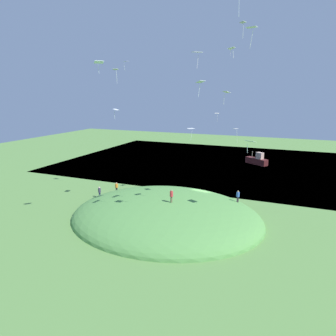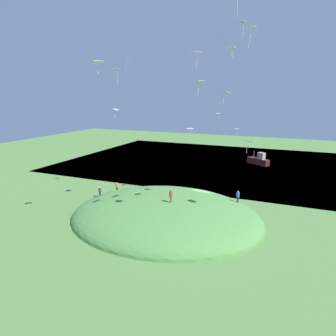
{
  "view_description": "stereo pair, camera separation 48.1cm",
  "coord_description": "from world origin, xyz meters",
  "px_view_note": "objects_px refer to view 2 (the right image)",
  "views": [
    {
      "loc": [
        41.35,
        11.42,
        15.87
      ],
      "look_at": [
        2.68,
        -4.43,
        5.63
      ],
      "focal_mm": 31.62,
      "sensor_mm": 36.0,
      "label": 1
    },
    {
      "loc": [
        41.17,
        11.86,
        15.87
      ],
      "look_at": [
        2.68,
        -4.43,
        5.63
      ],
      "focal_mm": 31.62,
      "sensor_mm": 36.0,
      "label": 2
    }
  ],
  "objects_px": {
    "boat_on_lake": "(259,160)",
    "kite_13": "(226,93)",
    "kite_0": "(249,142)",
    "kite_9": "(243,23)",
    "kite_6": "(190,129)",
    "kite_7": "(116,70)",
    "person_on_hilltop": "(171,195)",
    "person_walking_path": "(117,186)",
    "kite_11": "(199,82)",
    "person_near_shore": "(100,191)",
    "kite_2": "(236,131)",
    "kite_3": "(250,28)",
    "kite_5": "(116,110)",
    "person_with_child": "(238,195)",
    "kite_10": "(98,63)",
    "kite_4": "(231,48)",
    "kite_14": "(218,114)",
    "kite_8": "(196,53)",
    "kite_12": "(127,62)",
    "kite_1": "(233,49)"
  },
  "relations": [
    {
      "from": "boat_on_lake",
      "to": "kite_13",
      "type": "relative_size",
      "value": 3.56
    },
    {
      "from": "kite_0",
      "to": "kite_9",
      "type": "height_order",
      "value": "kite_9"
    },
    {
      "from": "kite_6",
      "to": "kite_7",
      "type": "height_order",
      "value": "kite_7"
    },
    {
      "from": "person_on_hilltop",
      "to": "kite_6",
      "type": "distance_m",
      "value": 8.62
    },
    {
      "from": "person_walking_path",
      "to": "kite_11",
      "type": "height_order",
      "value": "kite_11"
    },
    {
      "from": "person_near_shore",
      "to": "kite_7",
      "type": "xyz_separation_m",
      "value": [
        -3.32,
        1.85,
        18.46
      ]
    },
    {
      "from": "boat_on_lake",
      "to": "kite_2",
      "type": "relative_size",
      "value": 2.65
    },
    {
      "from": "kite_0",
      "to": "kite_3",
      "type": "height_order",
      "value": "kite_3"
    },
    {
      "from": "person_near_shore",
      "to": "kite_5",
      "type": "height_order",
      "value": "kite_5"
    },
    {
      "from": "person_with_child",
      "to": "kite_11",
      "type": "relative_size",
      "value": 1.01
    },
    {
      "from": "kite_10",
      "to": "kite_13",
      "type": "distance_m",
      "value": 14.71
    },
    {
      "from": "kite_4",
      "to": "kite_11",
      "type": "distance_m",
      "value": 6.74
    },
    {
      "from": "person_walking_path",
      "to": "kite_14",
      "type": "bearing_deg",
      "value": -23.99
    },
    {
      "from": "kite_8",
      "to": "kite_0",
      "type": "bearing_deg",
      "value": 108.52
    },
    {
      "from": "kite_11",
      "to": "kite_13",
      "type": "relative_size",
      "value": 1.08
    },
    {
      "from": "boat_on_lake",
      "to": "kite_3",
      "type": "distance_m",
      "value": 47.36
    },
    {
      "from": "person_near_shore",
      "to": "kite_12",
      "type": "xyz_separation_m",
      "value": [
        -9.88,
        -0.17,
        20.4
      ]
    },
    {
      "from": "kite_3",
      "to": "kite_10",
      "type": "bearing_deg",
      "value": -87.61
    },
    {
      "from": "kite_10",
      "to": "kite_14",
      "type": "relative_size",
      "value": 0.87
    },
    {
      "from": "kite_5",
      "to": "kite_0",
      "type": "bearing_deg",
      "value": 82.04
    },
    {
      "from": "kite_0",
      "to": "kite_9",
      "type": "bearing_deg",
      "value": -160.36
    },
    {
      "from": "kite_5",
      "to": "kite_12",
      "type": "distance_m",
      "value": 14.2
    },
    {
      "from": "person_on_hilltop",
      "to": "kite_11",
      "type": "bearing_deg",
      "value": -91.39
    },
    {
      "from": "person_walking_path",
      "to": "kite_2",
      "type": "height_order",
      "value": "kite_2"
    },
    {
      "from": "boat_on_lake",
      "to": "kite_10",
      "type": "distance_m",
      "value": 48.75
    },
    {
      "from": "person_near_shore",
      "to": "kite_10",
      "type": "relative_size",
      "value": 1.42
    },
    {
      "from": "person_near_shore",
      "to": "kite_3",
      "type": "xyz_separation_m",
      "value": [
        8.48,
        23.22,
        20.47
      ]
    },
    {
      "from": "kite_8",
      "to": "kite_11",
      "type": "distance_m",
      "value": 3.06
    },
    {
      "from": "person_on_hilltop",
      "to": "kite_10",
      "type": "bearing_deg",
      "value": 147.05
    },
    {
      "from": "person_walking_path",
      "to": "kite_8",
      "type": "relative_size",
      "value": 0.93
    },
    {
      "from": "kite_5",
      "to": "kite_8",
      "type": "height_order",
      "value": "kite_8"
    },
    {
      "from": "person_walking_path",
      "to": "person_near_shore",
      "type": "bearing_deg",
      "value": 157.4
    },
    {
      "from": "kite_5",
      "to": "kite_11",
      "type": "height_order",
      "value": "kite_11"
    },
    {
      "from": "person_with_child",
      "to": "kite_1",
      "type": "bearing_deg",
      "value": 93.24
    },
    {
      "from": "boat_on_lake",
      "to": "kite_1",
      "type": "height_order",
      "value": "kite_1"
    },
    {
      "from": "person_with_child",
      "to": "kite_10",
      "type": "height_order",
      "value": "kite_10"
    },
    {
      "from": "kite_4",
      "to": "kite_7",
      "type": "relative_size",
      "value": 0.55
    },
    {
      "from": "boat_on_lake",
      "to": "kite_12",
      "type": "height_order",
      "value": "kite_12"
    },
    {
      "from": "person_walking_path",
      "to": "kite_4",
      "type": "bearing_deg",
      "value": -83.43
    },
    {
      "from": "person_near_shore",
      "to": "kite_6",
      "type": "distance_m",
      "value": 20.1
    },
    {
      "from": "person_near_shore",
      "to": "kite_2",
      "type": "distance_m",
      "value": 23.01
    },
    {
      "from": "kite_9",
      "to": "kite_12",
      "type": "distance_m",
      "value": 21.72
    },
    {
      "from": "person_near_shore",
      "to": "kite_7",
      "type": "bearing_deg",
      "value": -11.72
    },
    {
      "from": "kite_4",
      "to": "kite_12",
      "type": "bearing_deg",
      "value": -118.13
    },
    {
      "from": "person_on_hilltop",
      "to": "kite_0",
      "type": "relative_size",
      "value": 1.19
    },
    {
      "from": "boat_on_lake",
      "to": "person_with_child",
      "type": "xyz_separation_m",
      "value": [
        32.03,
        0.7,
        1.6
      ]
    },
    {
      "from": "kite_3",
      "to": "kite_10",
      "type": "height_order",
      "value": "kite_3"
    },
    {
      "from": "kite_4",
      "to": "person_on_hilltop",
      "type": "bearing_deg",
      "value": -60.45
    },
    {
      "from": "kite_9",
      "to": "kite_12",
      "type": "height_order",
      "value": "kite_9"
    },
    {
      "from": "kite_3",
      "to": "kite_9",
      "type": "bearing_deg",
      "value": -167.36
    }
  ]
}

